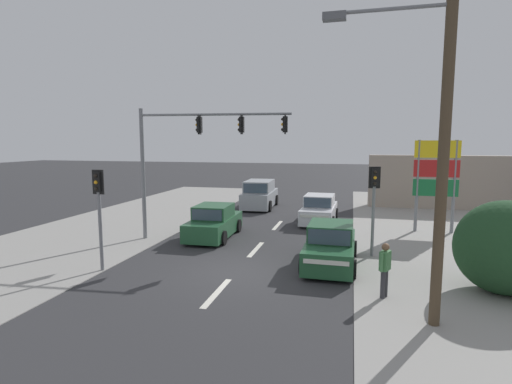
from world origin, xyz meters
TOP-DOWN VIEW (x-y plane):
  - ground_plane at (0.00, 0.00)m, footprint 140.00×140.00m
  - lane_dash_near at (0.00, -2.00)m, footprint 0.20×2.40m
  - lane_dash_mid at (0.00, 3.00)m, footprint 0.20×2.40m
  - lane_dash_far at (0.00, 8.00)m, footprint 0.20×2.40m
  - kerb_right_verge at (9.00, 2.00)m, footprint 10.00×44.00m
  - kerb_left_verge at (-8.50, 4.00)m, footprint 8.00×40.00m
  - utility_pole_foreground_right at (5.79, -2.77)m, footprint 3.78×0.34m
  - traffic_signal_mast at (-3.13, 3.88)m, footprint 6.87×0.91m
  - pedestal_signal_right_kerb at (4.70, 3.05)m, footprint 0.44×0.30m
  - pedestal_signal_left_kerb at (-4.60, -0.99)m, footprint 0.44×0.29m
  - shopping_plaza_sign at (7.89, 8.21)m, footprint 2.10×0.16m
  - roadside_bush at (8.46, -0.09)m, footprint 3.02×2.59m
  - shopfront_wall_far at (11.00, 16.00)m, footprint 12.00×1.00m
  - sedan_oncoming_near at (-2.44, 4.65)m, footprint 1.97×4.28m
  - sedan_oncoming_mid at (2.12, 9.36)m, footprint 2.00×4.29m
  - sedan_crossing_left at (3.16, 1.61)m, footprint 1.93×4.26m
  - suv_kerbside_parked at (-2.26, 13.45)m, footprint 2.17×4.59m
  - pedestrian_at_kerb at (4.84, -1.25)m, footprint 0.36×0.51m

SIDE VIEW (x-z plane):
  - ground_plane at x=0.00m, z-range 0.00..0.00m
  - lane_dash_near at x=0.00m, z-range 0.00..0.01m
  - lane_dash_mid at x=0.00m, z-range 0.00..0.01m
  - lane_dash_far at x=0.00m, z-range 0.00..0.01m
  - kerb_right_verge at x=9.00m, z-range 0.00..0.02m
  - kerb_left_verge at x=-8.50m, z-range 0.00..0.02m
  - sedan_oncoming_near at x=-2.44m, z-range -0.08..1.48m
  - sedan_oncoming_mid at x=2.12m, z-range -0.08..1.48m
  - sedan_crossing_left at x=3.16m, z-range -0.08..1.48m
  - suv_kerbside_parked at x=-2.26m, z-range -0.06..1.83m
  - pedestrian_at_kerb at x=4.84m, z-range 0.11..1.74m
  - roadside_bush at x=8.46m, z-range -0.08..2.73m
  - shopfront_wall_far at x=11.00m, z-range 0.00..3.60m
  - pedestal_signal_right_kerb at x=4.70m, z-range 0.64..4.20m
  - pedestal_signal_left_kerb at x=-4.60m, z-range 0.64..4.20m
  - shopping_plaza_sign at x=7.89m, z-range 0.68..5.28m
  - traffic_signal_mast at x=-3.13m, z-range 1.35..7.35m
  - utility_pole_foreground_right at x=5.79m, z-range 0.37..10.88m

